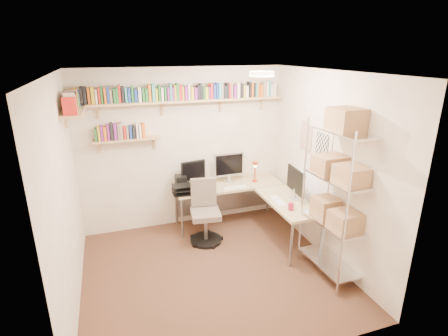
{
  "coord_description": "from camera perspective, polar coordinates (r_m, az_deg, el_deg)",
  "views": [
    {
      "loc": [
        -1.09,
        -3.71,
        2.73
      ],
      "look_at": [
        0.35,
        0.55,
        1.21
      ],
      "focal_mm": 28.0,
      "sensor_mm": 36.0,
      "label": 1
    }
  ],
  "objects": [
    {
      "name": "wall_shelves",
      "position": [
        5.1,
        -11.23,
        10.45
      ],
      "size": [
        3.12,
        1.09,
        0.79
      ],
      "color": "tan",
      "rests_on": "ground"
    },
    {
      "name": "ground",
      "position": [
        4.73,
        -1.94,
        -16.5
      ],
      "size": [
        3.2,
        3.2,
        0.0
      ],
      "primitive_type": "plane",
      "color": "#41251C",
      "rests_on": "ground"
    },
    {
      "name": "office_chair",
      "position": [
        5.23,
        -3.1,
        -7.82
      ],
      "size": [
        0.5,
        0.5,
        0.94
      ],
      "rotation": [
        0.0,
        0.0,
        -0.14
      ],
      "color": "black",
      "rests_on": "ground"
    },
    {
      "name": "room_shell",
      "position": [
        4.04,
        -2.12,
        1.74
      ],
      "size": [
        3.24,
        3.04,
        2.52
      ],
      "color": "#C3B09F",
      "rests_on": "ground"
    },
    {
      "name": "wire_rack",
      "position": [
        4.32,
        18.21,
        -1.75
      ],
      "size": [
        0.45,
        0.87,
        2.12
      ],
      "rotation": [
        0.0,
        0.0,
        0.04
      ],
      "color": "silver",
      "rests_on": "ground"
    },
    {
      "name": "corner_desk",
      "position": [
        5.43,
        1.98,
        -3.6
      ],
      "size": [
        1.8,
        1.75,
        1.17
      ],
      "color": "tan",
      "rests_on": "ground"
    }
  ]
}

